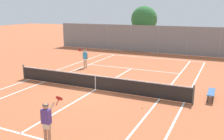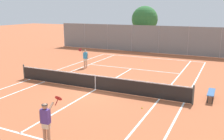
% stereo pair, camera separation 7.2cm
% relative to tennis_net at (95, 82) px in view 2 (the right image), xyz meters
% --- Properties ---
extents(ground_plane, '(120.00, 120.00, 0.00)m').
position_rel_tennis_net_xyz_m(ground_plane, '(0.00, 0.00, -0.51)').
color(ground_plane, '#B25B38').
extents(court_line_markings, '(11.10, 23.90, 0.01)m').
position_rel_tennis_net_xyz_m(court_line_markings, '(0.00, 0.00, -0.51)').
color(court_line_markings, white).
rests_on(court_line_markings, ground).
extents(tennis_net, '(12.00, 0.10, 1.07)m').
position_rel_tennis_net_xyz_m(tennis_net, '(0.00, 0.00, 0.00)').
color(tennis_net, '#474C47').
rests_on(tennis_net, ground).
extents(player_near_side, '(0.63, 0.76, 1.77)m').
position_rel_tennis_net_xyz_m(player_near_side, '(1.52, -6.51, 0.42)').
color(player_near_side, tan).
rests_on(player_near_side, ground).
extents(player_far_left, '(0.57, 0.81, 1.77)m').
position_rel_tennis_net_xyz_m(player_far_left, '(-3.76, 4.98, 0.42)').
color(player_far_left, '#D8A884').
rests_on(player_far_left, ground).
extents(loose_tennis_ball_0, '(0.07, 0.07, 0.07)m').
position_rel_tennis_net_xyz_m(loose_tennis_ball_0, '(-0.34, 10.69, -0.48)').
color(loose_tennis_ball_0, '#D1DB33').
rests_on(loose_tennis_ball_0, ground).
extents(loose_tennis_ball_1, '(0.07, 0.07, 0.07)m').
position_rel_tennis_net_xyz_m(loose_tennis_ball_1, '(-0.13, 9.71, -0.48)').
color(loose_tennis_ball_1, '#D1DB33').
rests_on(loose_tennis_ball_1, ground).
extents(loose_tennis_ball_3, '(0.07, 0.07, 0.07)m').
position_rel_tennis_net_xyz_m(loose_tennis_ball_3, '(3.69, -1.72, -0.48)').
color(loose_tennis_ball_3, '#D1DB33').
rests_on(loose_tennis_ball_3, ground).
extents(loose_tennis_ball_4, '(0.07, 0.07, 0.07)m').
position_rel_tennis_net_xyz_m(loose_tennis_ball_4, '(2.41, 3.11, -0.48)').
color(loose_tennis_ball_4, '#D1DB33').
rests_on(loose_tennis_ball_4, ground).
extents(courtside_bench, '(0.36, 1.50, 0.47)m').
position_rel_tennis_net_xyz_m(courtside_bench, '(6.77, 1.20, -0.10)').
color(courtside_bench, '#33598C').
rests_on(courtside_bench, ground).
extents(back_fence, '(26.51, 0.08, 3.20)m').
position_rel_tennis_net_xyz_m(back_fence, '(0.00, 15.05, 1.09)').
color(back_fence, gray).
rests_on(back_fence, ground).
extents(tree_behind_left, '(3.28, 3.28, 5.43)m').
position_rel_tennis_net_xyz_m(tree_behind_left, '(-2.64, 17.64, 3.20)').
color(tree_behind_left, brown).
rests_on(tree_behind_left, ground).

